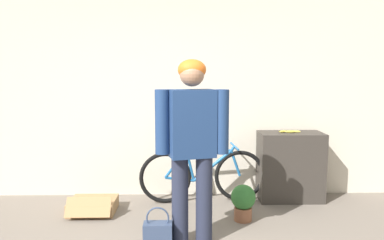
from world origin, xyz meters
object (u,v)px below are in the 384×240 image
potted_plant (243,201)px  person (192,137)px  handbag (158,234)px  cardboard_box (93,206)px  bicycle (203,175)px  banana (289,131)px

potted_plant → person: bearing=-138.5°
handbag → cardboard_box: size_ratio=0.73×
bicycle → banana: size_ratio=5.65×
person → potted_plant: 1.13m
cardboard_box → person: bearing=-35.0°
bicycle → handbag: bearing=-115.8°
person → bicycle: (0.17, 1.15, -0.69)m
handbag → cardboard_box: bearing=132.3°
banana → potted_plant: (-0.69, -0.69, -0.68)m
person → bicycle: 1.35m
person → bicycle: person is taller
bicycle → handbag: (-0.49, -1.25, -0.22)m
banana → cardboard_box: size_ratio=0.53×
handbag → person: bearing=17.4°
cardboard_box → potted_plant: potted_plant is taller
banana → handbag: size_ratio=0.73×
bicycle → cardboard_box: (-1.33, -0.33, -0.27)m
handbag → potted_plant: bearing=34.2°
person → cardboard_box: bearing=130.8°
person → cardboard_box: 1.72m
handbag → cardboard_box: 1.25m
person → potted_plant: size_ratio=4.33×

